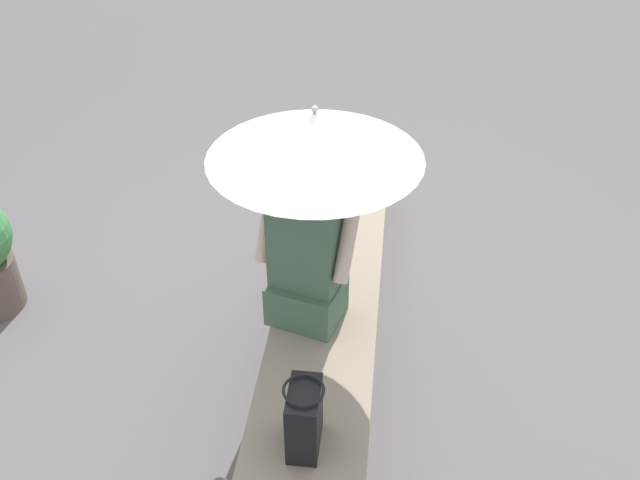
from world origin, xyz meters
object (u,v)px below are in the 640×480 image
magazine (335,184)px  person_seated (306,255)px  parasol (315,136)px  handbag_black (304,418)px

magazine → person_seated: bearing=-170.3°
parasol → magazine: (1.20, 0.02, -0.98)m
person_seated → parasol: (0.06, -0.04, 0.60)m
parasol → handbag_black: size_ratio=3.37×
parasol → handbag_black: parasol is taller
handbag_black → parasol: bearing=3.7°
magazine → parasol: bearing=-168.5°
person_seated → handbag_black: person_seated is taller
handbag_black → magazine: (2.02, 0.07, -0.16)m
parasol → handbag_black: 1.17m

